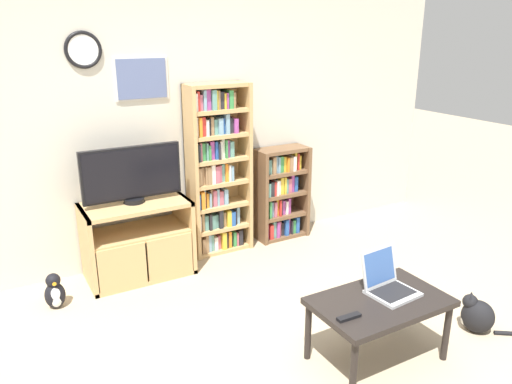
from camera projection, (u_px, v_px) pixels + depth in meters
The scene contains 11 objects.
ground_plane at pixel (323, 380), 3.18m from camera, with size 18.00×18.00×0.00m, color tan.
wall_back at pixel (181, 121), 4.65m from camera, with size 6.00×0.09×2.60m.
tv_stand at pixel (138, 240), 4.41m from camera, with size 0.92×0.50×0.69m.
television at pixel (132, 174), 4.25m from camera, with size 0.86×0.18×0.50m.
bookshelf_tall at pixel (216, 172), 4.79m from camera, with size 0.60×0.26×1.66m.
bookshelf_short at pixel (279, 194), 5.23m from camera, with size 0.55×0.28×0.97m.
coffee_table at pixel (379, 306), 3.26m from camera, with size 0.88×0.55×0.45m.
laptop at pixel (387, 282), 3.32m from camera, with size 0.32×0.33×0.28m.
remote_near_laptop at pixel (349, 317), 3.02m from camera, with size 0.16×0.05×0.02m.
cat at pixel (476, 315), 3.65m from camera, with size 0.39×0.37×0.30m.
penguin_figurine at pixel (55, 292), 3.96m from camera, with size 0.16×0.14×0.30m.
Camera 1 is at (-1.67, -2.09, 2.13)m, focal length 35.00 mm.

